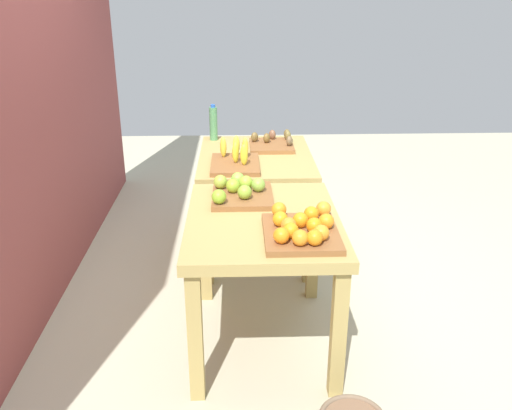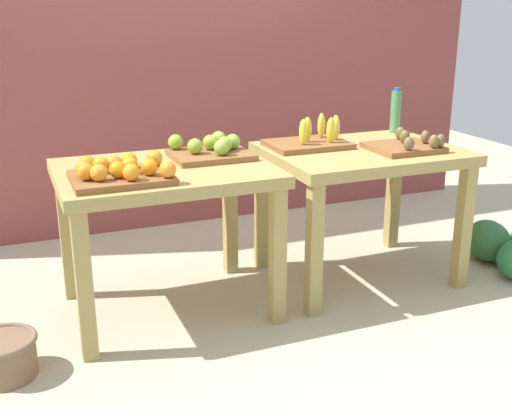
# 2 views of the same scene
# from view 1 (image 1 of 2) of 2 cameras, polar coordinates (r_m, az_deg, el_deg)

# --- Properties ---
(ground_plane) EXTENTS (8.00, 8.00, 0.00)m
(ground_plane) POSITION_cam_1_polar(r_m,az_deg,el_deg) (3.71, 0.27, -8.68)
(ground_plane) COLOR #B7B397
(back_wall) EXTENTS (4.40, 0.12, 3.00)m
(back_wall) POSITION_cam_1_polar(r_m,az_deg,el_deg) (3.43, -23.53, 13.67)
(back_wall) COLOR brown
(back_wall) RESTS_ON ground_plane
(display_table_left) EXTENTS (1.04, 0.80, 0.76)m
(display_table_left) POSITION_cam_1_polar(r_m,az_deg,el_deg) (2.91, 0.72, -3.30)
(display_table_left) COLOR tan
(display_table_left) RESTS_ON ground_plane
(display_table_right) EXTENTS (1.04, 0.80, 0.76)m
(display_table_right) POSITION_cam_1_polar(r_m,az_deg,el_deg) (3.95, -0.03, 3.69)
(display_table_right) COLOR tan
(display_table_right) RESTS_ON ground_plane
(orange_bin) EXTENTS (0.45, 0.37, 0.11)m
(orange_bin) POSITION_cam_1_polar(r_m,az_deg,el_deg) (2.64, 4.79, -2.43)
(orange_bin) COLOR brown
(orange_bin) RESTS_ON display_table_left
(apple_bin) EXTENTS (0.40, 0.35, 0.11)m
(apple_bin) POSITION_cam_1_polar(r_m,az_deg,el_deg) (3.10, -1.69, 1.45)
(apple_bin) COLOR brown
(apple_bin) RESTS_ON display_table_left
(banana_crate) EXTENTS (0.44, 0.32, 0.17)m
(banana_crate) POSITION_cam_1_polar(r_m,az_deg,el_deg) (3.67, -2.14, 4.66)
(banana_crate) COLOR brown
(banana_crate) RESTS_ON display_table_right
(kiwi_bin) EXTENTS (0.36, 0.32, 0.10)m
(kiwi_bin) POSITION_cam_1_polar(r_m,az_deg,el_deg) (4.10, 1.75, 6.44)
(kiwi_bin) COLOR brown
(kiwi_bin) RESTS_ON display_table_right
(water_bottle) EXTENTS (0.06, 0.06, 0.28)m
(water_bottle) POSITION_cam_1_polar(r_m,az_deg,el_deg) (4.28, -4.47, 8.49)
(water_bottle) COLOR #4C8C59
(water_bottle) RESTS_ON display_table_right
(watermelon_pile) EXTENTS (0.52, 0.63, 0.26)m
(watermelon_pile) POSITION_cam_1_polar(r_m,az_deg,el_deg) (5.03, 2.42, 1.45)
(watermelon_pile) COLOR #326C2A
(watermelon_pile) RESTS_ON ground_plane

